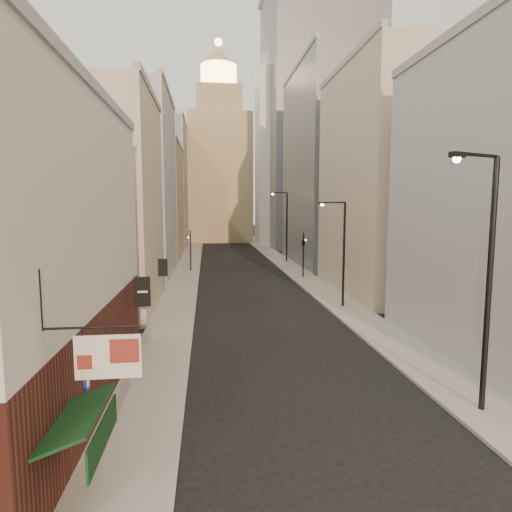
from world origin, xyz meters
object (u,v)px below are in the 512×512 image
Objects in this scene: white_tower at (277,152)px; streetlamp_far at (285,223)px; traffic_light_right at (303,244)px; clock_tower at (220,164)px; streetlamp_mid at (341,248)px; streetlamp_near at (486,270)px; traffic_light_left at (190,243)px.

white_tower is 29.57m from streetlamp_far.
streetlamp_far is 13.57m from traffic_light_right.
clock_tower reaches higher than streetlamp_mid.
streetlamp_near is 1.93× the size of traffic_light_left.
traffic_light_right is (-3.58, -39.82, -14.81)m from white_tower.
streetlamp_mid is 27.53m from streetlamp_far.
white_tower is at bearing 65.82° from streetlamp_near.
clock_tower is at bearing 73.74° from streetlamp_near.
white_tower is 4.22× the size of streetlamp_far.
white_tower is (11.00, -14.00, 0.97)m from clock_tower.
clock_tower is 1.08× the size of white_tower.
white_tower is 4.30× the size of streetlamp_near.
streetlamp_near reaches higher than streetlamp_mid.
streetlamp_mid is (7.16, -67.88, -12.96)m from clock_tower.
clock_tower is 8.98× the size of traffic_light_left.
streetlamp_mid reaches higher than traffic_light_left.
streetlamp_far reaches higher than traffic_light_left.
traffic_light_left is at bearing -96.01° from clock_tower.
clock_tower is 50.23m from traffic_light_left.
streetlamp_far is at bearing -96.81° from white_tower.
white_tower reaches higher than streetlamp_near.
traffic_light_left is (-12.07, 37.18, -1.99)m from streetlamp_near.
streetlamp_near is 44.75m from streetlamp_far.
traffic_light_left is at bearing -115.30° from white_tower.
streetlamp_mid is at bearing -106.07° from streetlamp_far.
streetlamp_near is 1.18× the size of streetlamp_mid.
streetlamp_mid is 23.40m from traffic_light_left.
streetlamp_near is at bearing -85.28° from clock_tower.
white_tower is at bearing 80.94° from streetlamp_mid.
streetlamp_far reaches higher than traffic_light_right.
white_tower is 40.46m from traffic_light_left.
streetlamp_near is at bearing -105.69° from streetlamp_far.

